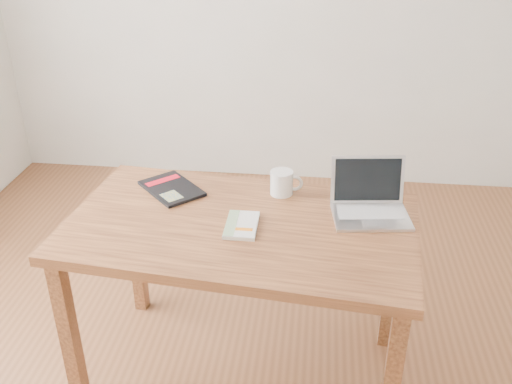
# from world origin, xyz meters

# --- Properties ---
(room) EXTENTS (4.04, 4.04, 2.70)m
(room) POSITION_xyz_m (-0.07, 0.00, 1.36)
(room) COLOR brown
(room) RESTS_ON ground
(desk) EXTENTS (1.36, 0.86, 0.75)m
(desk) POSITION_xyz_m (-0.12, 0.09, 0.66)
(desk) COLOR brown
(desk) RESTS_ON ground
(white_guidebook) EXTENTS (0.12, 0.19, 0.02)m
(white_guidebook) POSITION_xyz_m (-0.12, 0.06, 0.76)
(white_guidebook) COLOR beige
(white_guidebook) RESTS_ON desk
(black_guidebook) EXTENTS (0.31, 0.31, 0.01)m
(black_guidebook) POSITION_xyz_m (-0.44, 0.31, 0.76)
(black_guidebook) COLOR black
(black_guidebook) RESTS_ON desk
(laptop) EXTENTS (0.31, 0.27, 0.20)m
(laptop) POSITION_xyz_m (0.35, 0.22, 0.79)
(laptop) COLOR silver
(laptop) RESTS_ON desk
(coffee_mug) EXTENTS (0.13, 0.09, 0.10)m
(coffee_mug) POSITION_xyz_m (0.01, 0.33, 0.80)
(coffee_mug) COLOR white
(coffee_mug) RESTS_ON desk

